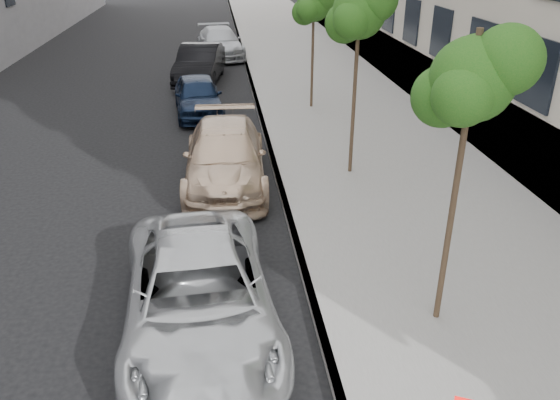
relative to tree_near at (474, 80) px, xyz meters
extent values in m
cube|color=gray|center=(1.07, 22.50, -4.15)|extent=(6.40, 72.00, 0.14)
cube|color=#9E9B93|center=(-2.05, 22.50, -4.15)|extent=(0.15, 72.00, 0.14)
cylinder|color=#38281C|center=(-0.03, 0.00, -1.68)|extent=(0.10, 0.10, 4.79)
sphere|color=#175917|center=(-0.03, 0.00, 0.01)|extent=(1.22, 1.22, 1.22)
sphere|color=#175917|center=(0.32, -0.20, 0.31)|extent=(0.97, 0.97, 0.97)
sphere|color=#175917|center=(-0.33, 0.25, -0.29)|extent=(0.91, 0.91, 0.91)
cylinder|color=#38281C|center=(-0.03, 6.50, -1.61)|extent=(0.10, 0.10, 4.93)
sphere|color=#175917|center=(-0.03, 6.50, 0.15)|extent=(1.33, 1.33, 1.33)
sphere|color=#175917|center=(-0.33, 6.75, -0.15)|extent=(1.00, 1.00, 1.00)
cylinder|color=#38281C|center=(-0.03, 13.00, -1.87)|extent=(0.10, 0.10, 4.42)
sphere|color=#175917|center=(-0.03, 13.00, -0.36)|extent=(1.21, 1.21, 1.21)
sphere|color=#175917|center=(-0.33, 13.25, -0.66)|extent=(0.91, 0.91, 0.91)
imported|color=#B9BCBF|center=(-4.04, 0.24, -3.49)|extent=(2.79, 5.40, 1.46)
imported|color=beige|center=(-3.47, 6.41, -3.46)|extent=(2.29, 5.29, 1.52)
imported|color=black|center=(-4.32, 12.88, -3.51)|extent=(2.05, 4.31, 1.42)
imported|color=black|center=(-4.34, 18.05, -3.40)|extent=(2.43, 5.17, 1.64)
imported|color=#A9ACB1|center=(-3.33, 23.80, -3.45)|extent=(2.82, 5.55, 1.54)
camera|label=1|loc=(-3.57, -7.23, 1.81)|focal=35.00mm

